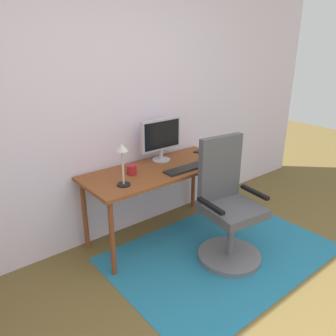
{
  "coord_description": "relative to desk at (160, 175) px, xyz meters",
  "views": [
    {
      "loc": [
        -1.39,
        -0.49,
        1.83
      ],
      "look_at": [
        0.27,
        1.57,
        0.82
      ],
      "focal_mm": 35.52,
      "sensor_mm": 36.0,
      "label": 1
    }
  ],
  "objects": [
    {
      "name": "wall_back",
      "position": [
        -0.37,
        0.38,
        0.66
      ],
      "size": [
        6.0,
        0.1,
        2.6
      ],
      "primitive_type": "cube",
      "color": "white",
      "rests_on": "ground"
    },
    {
      "name": "coffee_cup",
      "position": [
        -0.29,
        0.04,
        0.12
      ],
      "size": [
        0.09,
        0.09,
        0.09
      ],
      "primitive_type": "cylinder",
      "color": "maroon",
      "rests_on": "desk"
    },
    {
      "name": "desk_lamp",
      "position": [
        -0.47,
        -0.13,
        0.33
      ],
      "size": [
        0.11,
        0.11,
        0.36
      ],
      "color": "black",
      "rests_on": "desk"
    },
    {
      "name": "cell_phone",
      "position": [
        0.62,
        0.09,
        0.08
      ],
      "size": [
        0.11,
        0.15,
        0.01
      ],
      "primitive_type": "cube",
      "rotation": [
        0.0,
        0.0,
        0.32
      ],
      "color": "black",
      "rests_on": "desk"
    },
    {
      "name": "office_chair",
      "position": [
        0.24,
        -0.65,
        -0.21
      ],
      "size": [
        0.56,
        0.56,
        1.09
      ],
      "rotation": [
        0.0,
        0.0,
        -0.13
      ],
      "color": "slate",
      "rests_on": "ground"
    },
    {
      "name": "desk",
      "position": [
        0.0,
        0.0,
        0.0
      ],
      "size": [
        1.47,
        0.61,
        0.72
      ],
      "color": "brown",
      "rests_on": "ground"
    },
    {
      "name": "keyboard",
      "position": [
        0.16,
        -0.18,
        0.08
      ],
      "size": [
        0.43,
        0.13,
        0.02
      ],
      "primitive_type": "cube",
      "color": "black",
      "rests_on": "desk"
    },
    {
      "name": "monitor",
      "position": [
        0.15,
        0.17,
        0.32
      ],
      "size": [
        0.45,
        0.18,
        0.42
      ],
      "color": "#B2B2B7",
      "rests_on": "desk"
    },
    {
      "name": "area_rug",
      "position": [
        0.24,
        -0.61,
        -0.64
      ],
      "size": [
        1.99,
        1.37,
        0.01
      ],
      "primitive_type": "cube",
      "color": "teal",
      "rests_on": "ground"
    },
    {
      "name": "computer_mouse",
      "position": [
        0.49,
        -0.18,
        0.09
      ],
      "size": [
        0.06,
        0.1,
        0.03
      ],
      "primitive_type": "ellipsoid",
      "color": "black",
      "rests_on": "desk"
    }
  ]
}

